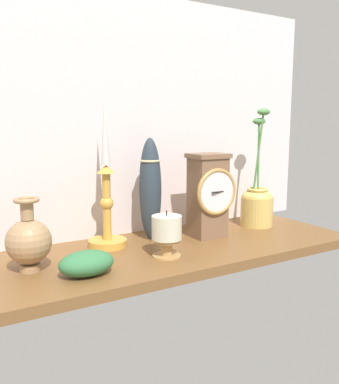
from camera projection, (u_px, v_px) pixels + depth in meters
The scene contains 9 objects.
ground_plane at pixel (167, 252), 105.52cm from camera, with size 100.00×36.00×2.40cm, color brown.
back_wall at pixel (133, 117), 115.74cm from camera, with size 120.00×2.00×65.00cm, color silver.
mantel_clock at pixel (209, 195), 113.33cm from camera, with size 12.52×9.20×22.77cm.
candlestick_tall_left at pixel (107, 202), 104.23cm from camera, with size 9.65×9.65×37.82cm.
brass_vase_bulbous at pixel (28, 240), 87.43cm from camera, with size 9.50×9.50×15.69cm.
brass_vase_jar at pixel (257, 202), 126.70cm from camera, with size 9.70×9.70×35.03cm.
pillar_candle_front at pixel (167, 233), 97.10cm from camera, with size 6.99×6.99×10.93cm.
tall_ceramic_vase at pixel (149, 189), 110.38cm from camera, with size 5.87×5.87×27.07cm.
ivy_sprig at pixel (87, 263), 85.48cm from camera, with size 11.53×8.07×5.13cm.
Camera 1 is at (-51.63, -87.61, 30.75)cm, focal length 39.28 mm.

